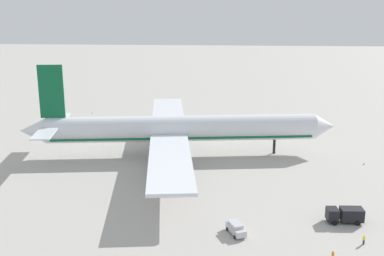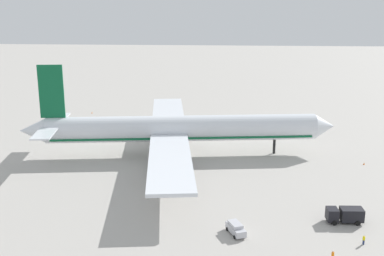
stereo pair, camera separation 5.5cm
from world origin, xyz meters
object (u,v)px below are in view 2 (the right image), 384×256
(ground_worker_3, at_px, (333,256))
(traffic_cone_0, at_px, (92,113))
(traffic_cone_2, at_px, (219,117))
(traffic_cone_1, at_px, (364,164))
(traffic_cone_4, at_px, (62,130))
(service_van, at_px, (236,228))
(service_truck_3, at_px, (345,214))
(airliner, at_px, (177,129))
(ground_worker_0, at_px, (364,240))

(ground_worker_3, distance_m, traffic_cone_0, 112.43)
(traffic_cone_2, bearing_deg, traffic_cone_1, -51.08)
(traffic_cone_4, bearing_deg, service_van, -50.83)
(traffic_cone_0, height_order, traffic_cone_2, same)
(service_truck_3, relative_size, traffic_cone_1, 11.75)
(airliner, distance_m, service_van, 44.22)
(service_van, xyz_separation_m, traffic_cone_2, (-3.91, 81.40, -0.76))
(traffic_cone_0, xyz_separation_m, traffic_cone_4, (-2.95, -22.73, 0.00))
(service_truck_3, distance_m, traffic_cone_4, 90.85)
(traffic_cone_0, distance_m, traffic_cone_1, 93.21)
(ground_worker_0, distance_m, traffic_cone_4, 96.83)
(service_truck_3, xyz_separation_m, ground_worker_3, (-5.04, -13.53, -0.62))
(service_van, bearing_deg, service_truck_3, 16.06)
(traffic_cone_1, bearing_deg, traffic_cone_0, 148.91)
(ground_worker_3, bearing_deg, traffic_cone_2, 101.65)
(airliner, height_order, service_truck_3, airliner)
(service_truck_3, distance_m, ground_worker_0, 8.00)
(ground_worker_3, relative_size, traffic_cone_0, 3.26)
(service_truck_3, xyz_separation_m, service_van, (-19.55, -5.63, -0.50))
(airliner, bearing_deg, traffic_cone_0, 127.81)
(service_truck_3, bearing_deg, ground_worker_0, -81.74)
(ground_worker_3, distance_m, traffic_cone_4, 96.40)
(traffic_cone_1, bearing_deg, ground_worker_3, -110.79)
(ground_worker_3, distance_m, traffic_cone_1, 48.38)
(airliner, distance_m, ground_worker_0, 56.22)
(service_truck_3, height_order, traffic_cone_2, service_truck_3)
(service_van, bearing_deg, ground_worker_0, -6.22)
(service_van, height_order, traffic_cone_2, service_van)
(service_van, xyz_separation_m, traffic_cone_4, (-51.10, 62.72, -0.76))
(service_van, bearing_deg, traffic_cone_2, 92.75)
(traffic_cone_1, bearing_deg, traffic_cone_2, 128.92)
(service_truck_3, xyz_separation_m, traffic_cone_0, (-67.70, 79.82, -1.26))
(service_van, bearing_deg, ground_worker_3, -28.58)
(service_truck_3, distance_m, service_van, 20.35)
(service_truck_3, xyz_separation_m, ground_worker_0, (1.14, -7.88, -0.72))
(ground_worker_3, bearing_deg, airliner, 120.03)
(ground_worker_3, xyz_separation_m, traffic_cone_1, (17.17, 45.23, -0.64))
(ground_worker_3, bearing_deg, service_van, 151.42)
(service_truck_3, bearing_deg, traffic_cone_4, 141.06)
(ground_worker_3, height_order, traffic_cone_1, ground_worker_3)
(airliner, height_order, ground_worker_3, airliner)
(service_van, xyz_separation_m, traffic_cone_1, (31.67, 37.33, -0.76))
(traffic_cone_0, bearing_deg, service_van, -60.60)
(traffic_cone_1, height_order, traffic_cone_2, same)
(airliner, height_order, traffic_cone_2, airliner)
(service_van, height_order, ground_worker_0, service_van)
(airliner, bearing_deg, ground_worker_3, -59.97)
(airliner, xyz_separation_m, service_truck_3, (33.61, -35.89, -5.34))
(ground_worker_3, height_order, traffic_cone_4, ground_worker_3)
(ground_worker_0, xyz_separation_m, traffic_cone_4, (-71.80, 64.98, -0.54))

